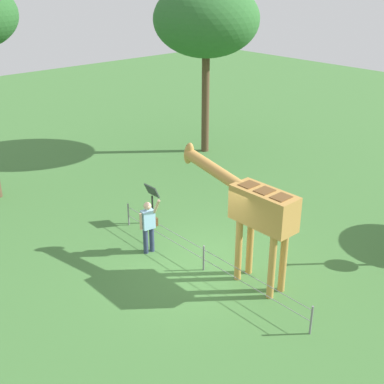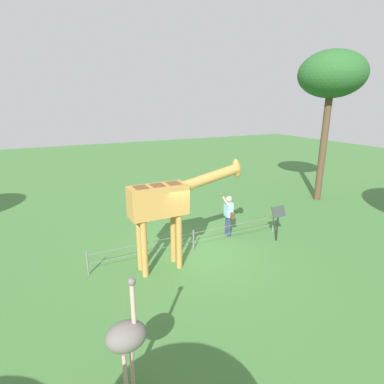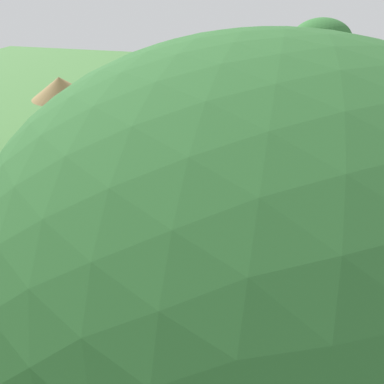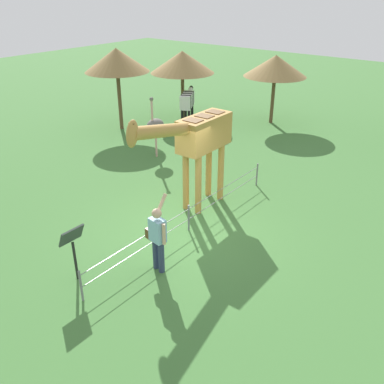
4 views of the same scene
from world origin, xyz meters
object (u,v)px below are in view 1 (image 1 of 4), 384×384
at_px(visitor, 149,224).
at_px(tree_east, 206,20).
at_px(info_sign, 152,196).
at_px(giraffe, 254,208).

relative_size(visitor, tree_east, 0.25).
distance_m(visitor, tree_east, 10.14).
bearing_deg(info_sign, giraffe, 179.12).
bearing_deg(info_sign, visitor, 139.15).
relative_size(visitor, info_sign, 1.34).
distance_m(giraffe, visitor, 3.31).
bearing_deg(giraffe, visitor, 21.24).
height_order(visitor, tree_east, tree_east).
distance_m(visitor, info_sign, 1.81).
xyz_separation_m(giraffe, tree_east, (8.25, -6.10, 3.48)).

